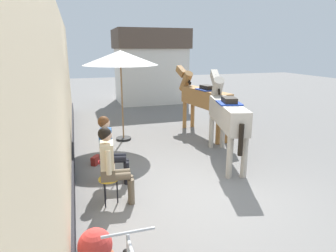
{
  "coord_description": "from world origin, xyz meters",
  "views": [
    {
      "loc": [
        -2.2,
        -4.5,
        2.65
      ],
      "look_at": [
        -0.4,
        1.2,
        1.05
      ],
      "focal_mm": 31.39,
      "sensor_mm": 36.0,
      "label": 1
    }
  ],
  "objects_px": {
    "seated_visitor_near": "(111,162)",
    "seated_visitor_far": "(109,147)",
    "saddled_horse_far": "(203,98)",
    "satchel_bag": "(96,160)",
    "saddled_horse_near": "(226,113)",
    "cafe_parasol": "(120,58)"
  },
  "relations": [
    {
      "from": "seated_visitor_near",
      "to": "seated_visitor_far",
      "type": "xyz_separation_m",
      "value": [
        0.06,
        0.82,
        0.0
      ]
    },
    {
      "from": "saddled_horse_far",
      "to": "satchel_bag",
      "type": "distance_m",
      "value": 3.9
    },
    {
      "from": "seated_visitor_near",
      "to": "seated_visitor_far",
      "type": "bearing_deg",
      "value": 85.71
    },
    {
      "from": "saddled_horse_near",
      "to": "cafe_parasol",
      "type": "height_order",
      "value": "cafe_parasol"
    },
    {
      "from": "seated_visitor_near",
      "to": "saddled_horse_near",
      "type": "distance_m",
      "value": 3.2
    },
    {
      "from": "saddled_horse_far",
      "to": "cafe_parasol",
      "type": "xyz_separation_m",
      "value": [
        -2.47,
        0.12,
        1.2
      ]
    },
    {
      "from": "seated_visitor_near",
      "to": "saddled_horse_near",
      "type": "height_order",
      "value": "saddled_horse_near"
    },
    {
      "from": "seated_visitor_near",
      "to": "seated_visitor_far",
      "type": "distance_m",
      "value": 0.82
    },
    {
      "from": "satchel_bag",
      "to": "saddled_horse_far",
      "type": "bearing_deg",
      "value": -29.73
    },
    {
      "from": "seated_visitor_far",
      "to": "saddled_horse_far",
      "type": "relative_size",
      "value": 0.47
    },
    {
      "from": "saddled_horse_far",
      "to": "saddled_horse_near",
      "type": "bearing_deg",
      "value": -99.49
    },
    {
      "from": "cafe_parasol",
      "to": "satchel_bag",
      "type": "bearing_deg",
      "value": -118.38
    },
    {
      "from": "seated_visitor_near",
      "to": "cafe_parasol",
      "type": "relative_size",
      "value": 0.54
    },
    {
      "from": "cafe_parasol",
      "to": "seated_visitor_far",
      "type": "bearing_deg",
      "value": -104.13
    },
    {
      "from": "saddled_horse_far",
      "to": "seated_visitor_far",
      "type": "bearing_deg",
      "value": -139.73
    },
    {
      "from": "seated_visitor_near",
      "to": "satchel_bag",
      "type": "bearing_deg",
      "value": 94.66
    },
    {
      "from": "saddled_horse_far",
      "to": "satchel_bag",
      "type": "xyz_separation_m",
      "value": [
        -3.39,
        -1.59,
        -1.06
      ]
    },
    {
      "from": "seated_visitor_near",
      "to": "saddled_horse_far",
      "type": "bearing_deg",
      "value": 47.31
    },
    {
      "from": "seated_visitor_far",
      "to": "cafe_parasol",
      "type": "bearing_deg",
      "value": 75.87
    },
    {
      "from": "seated_visitor_far",
      "to": "saddled_horse_far",
      "type": "xyz_separation_m",
      "value": [
        3.18,
        2.69,
        0.38
      ]
    },
    {
      "from": "saddled_horse_far",
      "to": "cafe_parasol",
      "type": "relative_size",
      "value": 1.16
    },
    {
      "from": "cafe_parasol",
      "to": "saddled_horse_near",
      "type": "bearing_deg",
      "value": -47.32
    }
  ]
}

